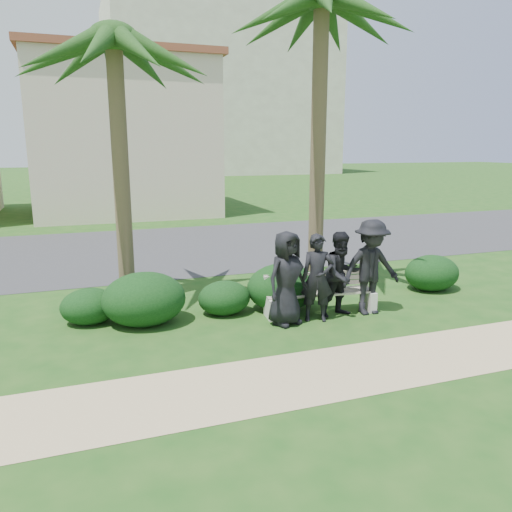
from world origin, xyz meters
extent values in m
plane|color=#194714|center=(0.00, 0.00, 0.00)|extent=(160.00, 160.00, 0.00)
cube|color=tan|center=(0.00, -1.80, 0.00)|extent=(30.00, 1.60, 0.01)
cube|color=#2D2D30|center=(0.00, 8.00, 0.00)|extent=(160.00, 8.00, 0.01)
cube|color=beige|center=(-1.00, 18.00, 3.50)|extent=(8.00, 8.00, 7.00)
cube|color=brown|center=(-1.00, 18.00, 7.15)|extent=(8.40, 8.40, 0.30)
cube|color=beige|center=(14.00, 55.00, 10.00)|extent=(26.00, 18.00, 20.00)
cube|color=gray|center=(1.01, 0.58, 0.40)|extent=(2.20, 0.72, 0.04)
cube|color=gray|center=(1.01, 0.79, 0.63)|extent=(2.15, 0.26, 0.25)
cube|color=beige|center=(0.00, 0.58, 0.20)|extent=(0.19, 0.51, 0.40)
cube|color=beige|center=(2.02, 0.58, 0.20)|extent=(0.19, 0.51, 0.40)
imported|color=black|center=(0.16, 0.28, 0.86)|extent=(0.97, 0.80, 1.72)
imported|color=black|center=(0.76, 0.26, 0.81)|extent=(0.69, 0.57, 1.63)
imported|color=black|center=(1.32, 0.35, 0.81)|extent=(0.88, 0.74, 1.63)
imported|color=black|center=(1.90, 0.27, 0.92)|extent=(1.20, 0.70, 1.84)
ellipsoid|color=black|center=(-3.21, 1.53, 0.34)|extent=(1.03, 0.85, 0.67)
ellipsoid|color=black|center=(-2.26, 1.16, 0.49)|extent=(1.51, 1.25, 0.99)
ellipsoid|color=black|center=(-0.74, 1.21, 0.33)|extent=(1.02, 0.84, 0.66)
ellipsoid|color=black|center=(0.44, 1.13, 0.47)|extent=(1.44, 1.19, 0.94)
ellipsoid|color=black|center=(4.14, 1.24, 0.41)|extent=(1.25, 1.03, 0.81)
cylinder|color=brown|center=(-2.43, 2.51, 2.58)|extent=(0.32, 0.32, 5.16)
cylinder|color=brown|center=(1.56, 1.94, 3.03)|extent=(0.32, 0.32, 6.06)
camera|label=1|loc=(-3.27, -7.67, 3.16)|focal=35.00mm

